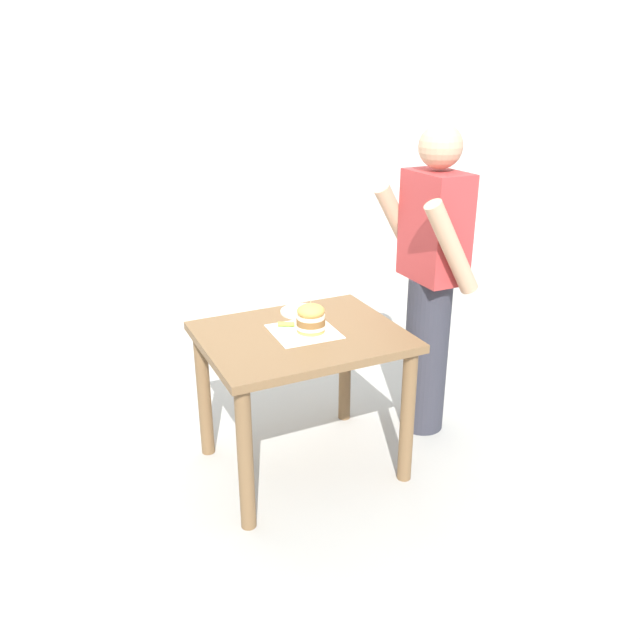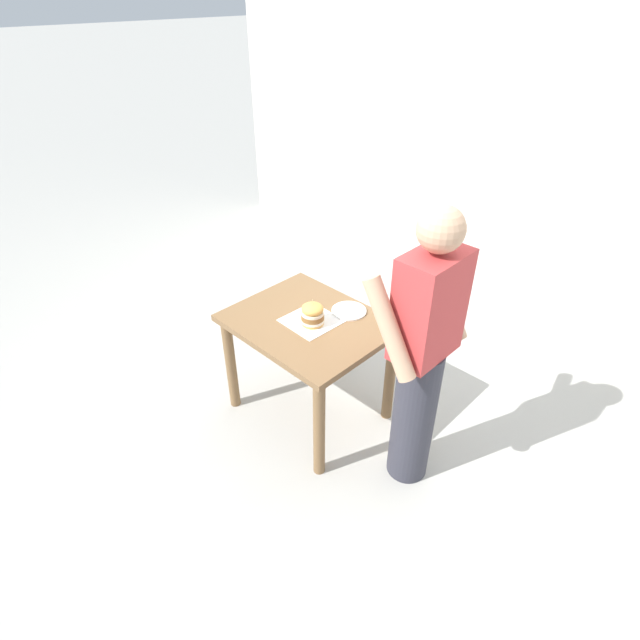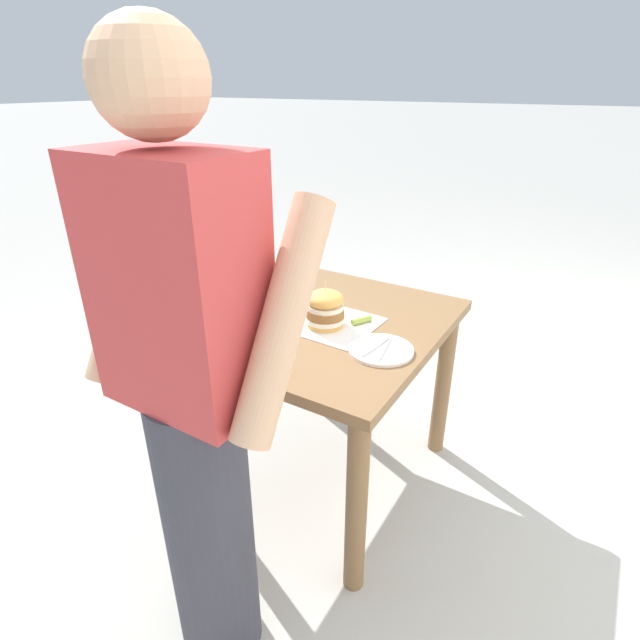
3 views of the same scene
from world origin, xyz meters
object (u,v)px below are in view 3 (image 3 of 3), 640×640
patio_table (333,355)px  diner_across_table (194,400)px  pickle_spear (361,320)px  side_plate_with_forks (381,350)px  sandwich (325,308)px

patio_table → diner_across_table: size_ratio=0.56×
pickle_spear → diner_across_table: diner_across_table is taller
pickle_spear → side_plate_with_forks: 0.21m
pickle_spear → patio_table: bearing=21.6°
patio_table → side_plate_with_forks: side_plate_with_forks is taller
pickle_spear → sandwich: bearing=38.6°
patio_table → diner_across_table: 0.83m
patio_table → diner_across_table: bearing=94.4°
sandwich → patio_table: bearing=-101.9°
patio_table → side_plate_with_forks: size_ratio=4.33×
patio_table → sandwich: (0.01, 0.05, 0.21)m
side_plate_with_forks → patio_table: bearing=-24.3°
sandwich → diner_across_table: (-0.07, 0.73, 0.06)m
pickle_spear → diner_across_table: (0.04, 0.82, 0.12)m
patio_table → pickle_spear: pickle_spear is taller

